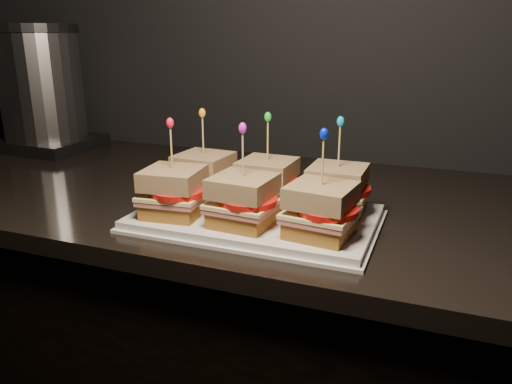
% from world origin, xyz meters
% --- Properties ---
extents(granite_slab, '(2.58, 0.68, 0.03)m').
position_xyz_m(granite_slab, '(-0.30, 1.67, 0.91)').
color(granite_slab, black).
rests_on(granite_slab, cabinet).
extents(platter, '(0.39, 0.24, 0.02)m').
position_xyz_m(platter, '(-0.20, 1.51, 0.94)').
color(platter, silver).
rests_on(platter, granite_slab).
extents(platter_rim, '(0.40, 0.25, 0.01)m').
position_xyz_m(platter_rim, '(-0.20, 1.51, 0.93)').
color(platter_rim, silver).
rests_on(platter_rim, granite_slab).
extents(sandwich_0_bread_bot, '(0.10, 0.10, 0.02)m').
position_xyz_m(sandwich_0_bread_bot, '(-0.32, 1.57, 0.96)').
color(sandwich_0_bread_bot, brown).
rests_on(sandwich_0_bread_bot, platter).
extents(sandwich_0_ham, '(0.10, 0.10, 0.01)m').
position_xyz_m(sandwich_0_ham, '(-0.32, 1.57, 0.98)').
color(sandwich_0_ham, '#CC6769').
rests_on(sandwich_0_ham, sandwich_0_bread_bot).
extents(sandwich_0_cheese, '(0.11, 0.10, 0.01)m').
position_xyz_m(sandwich_0_cheese, '(-0.32, 1.57, 0.98)').
color(sandwich_0_cheese, '#FEE69B').
rests_on(sandwich_0_cheese, sandwich_0_ham).
extents(sandwich_0_tomato, '(0.09, 0.09, 0.01)m').
position_xyz_m(sandwich_0_tomato, '(-0.31, 1.56, 0.99)').
color(sandwich_0_tomato, red).
rests_on(sandwich_0_tomato, sandwich_0_cheese).
extents(sandwich_0_bread_top, '(0.10, 0.10, 0.03)m').
position_xyz_m(sandwich_0_bread_top, '(-0.32, 1.57, 1.01)').
color(sandwich_0_bread_top, '#4F2A0D').
rests_on(sandwich_0_bread_top, sandwich_0_tomato).
extents(sandwich_0_pick, '(0.00, 0.00, 0.09)m').
position_xyz_m(sandwich_0_pick, '(-0.32, 1.57, 1.06)').
color(sandwich_0_pick, tan).
rests_on(sandwich_0_pick, sandwich_0_bread_top).
extents(sandwich_0_frill, '(0.01, 0.01, 0.02)m').
position_xyz_m(sandwich_0_frill, '(-0.32, 1.57, 1.10)').
color(sandwich_0_frill, orange).
rests_on(sandwich_0_frill, sandwich_0_pick).
extents(sandwich_1_bread_bot, '(0.09, 0.09, 0.02)m').
position_xyz_m(sandwich_1_bread_bot, '(-0.20, 1.57, 0.96)').
color(sandwich_1_bread_bot, brown).
rests_on(sandwich_1_bread_bot, platter).
extents(sandwich_1_ham, '(0.10, 0.10, 0.01)m').
position_xyz_m(sandwich_1_ham, '(-0.20, 1.57, 0.98)').
color(sandwich_1_ham, '#CC6769').
rests_on(sandwich_1_ham, sandwich_1_bread_bot).
extents(sandwich_1_cheese, '(0.10, 0.10, 0.01)m').
position_xyz_m(sandwich_1_cheese, '(-0.20, 1.57, 0.98)').
color(sandwich_1_cheese, '#FEE69B').
rests_on(sandwich_1_cheese, sandwich_1_ham).
extents(sandwich_1_tomato, '(0.09, 0.09, 0.01)m').
position_xyz_m(sandwich_1_tomato, '(-0.19, 1.56, 0.99)').
color(sandwich_1_tomato, red).
rests_on(sandwich_1_tomato, sandwich_1_cheese).
extents(sandwich_1_bread_top, '(0.09, 0.09, 0.03)m').
position_xyz_m(sandwich_1_bread_top, '(-0.20, 1.57, 1.01)').
color(sandwich_1_bread_top, '#4F2A0D').
rests_on(sandwich_1_bread_top, sandwich_1_tomato).
extents(sandwich_1_pick, '(0.00, 0.00, 0.09)m').
position_xyz_m(sandwich_1_pick, '(-0.20, 1.57, 1.06)').
color(sandwich_1_pick, tan).
rests_on(sandwich_1_pick, sandwich_1_bread_top).
extents(sandwich_1_frill, '(0.01, 0.01, 0.02)m').
position_xyz_m(sandwich_1_frill, '(-0.20, 1.57, 1.10)').
color(sandwich_1_frill, green).
rests_on(sandwich_1_frill, sandwich_1_pick).
extents(sandwich_2_bread_bot, '(0.09, 0.09, 0.02)m').
position_xyz_m(sandwich_2_bread_bot, '(-0.08, 1.57, 0.96)').
color(sandwich_2_bread_bot, brown).
rests_on(sandwich_2_bread_bot, platter).
extents(sandwich_2_ham, '(0.10, 0.09, 0.01)m').
position_xyz_m(sandwich_2_ham, '(-0.08, 1.57, 0.98)').
color(sandwich_2_ham, '#CC6769').
rests_on(sandwich_2_ham, sandwich_2_bread_bot).
extents(sandwich_2_cheese, '(0.10, 0.10, 0.01)m').
position_xyz_m(sandwich_2_cheese, '(-0.08, 1.57, 0.98)').
color(sandwich_2_cheese, '#FEE69B').
rests_on(sandwich_2_cheese, sandwich_2_ham).
extents(sandwich_2_tomato, '(0.09, 0.09, 0.01)m').
position_xyz_m(sandwich_2_tomato, '(-0.06, 1.56, 0.99)').
color(sandwich_2_tomato, red).
rests_on(sandwich_2_tomato, sandwich_2_cheese).
extents(sandwich_2_bread_top, '(0.09, 0.09, 0.03)m').
position_xyz_m(sandwich_2_bread_top, '(-0.08, 1.57, 1.01)').
color(sandwich_2_bread_top, '#4F2A0D').
rests_on(sandwich_2_bread_top, sandwich_2_tomato).
extents(sandwich_2_pick, '(0.00, 0.00, 0.09)m').
position_xyz_m(sandwich_2_pick, '(-0.08, 1.57, 1.06)').
color(sandwich_2_pick, tan).
rests_on(sandwich_2_pick, sandwich_2_bread_top).
extents(sandwich_2_frill, '(0.01, 0.01, 0.02)m').
position_xyz_m(sandwich_2_frill, '(-0.08, 1.57, 1.10)').
color(sandwich_2_frill, '#0496B9').
rests_on(sandwich_2_frill, sandwich_2_pick).
extents(sandwich_3_bread_bot, '(0.10, 0.10, 0.02)m').
position_xyz_m(sandwich_3_bread_bot, '(-0.32, 1.46, 0.96)').
color(sandwich_3_bread_bot, brown).
rests_on(sandwich_3_bread_bot, platter).
extents(sandwich_3_ham, '(0.11, 0.10, 0.01)m').
position_xyz_m(sandwich_3_ham, '(-0.32, 1.46, 0.98)').
color(sandwich_3_ham, '#CC6769').
rests_on(sandwich_3_ham, sandwich_3_bread_bot).
extents(sandwich_3_cheese, '(0.11, 0.11, 0.01)m').
position_xyz_m(sandwich_3_cheese, '(-0.32, 1.46, 0.98)').
color(sandwich_3_cheese, '#FEE69B').
rests_on(sandwich_3_cheese, sandwich_3_ham).
extents(sandwich_3_tomato, '(0.09, 0.09, 0.01)m').
position_xyz_m(sandwich_3_tomato, '(-0.31, 1.45, 0.99)').
color(sandwich_3_tomato, red).
rests_on(sandwich_3_tomato, sandwich_3_cheese).
extents(sandwich_3_bread_top, '(0.10, 0.10, 0.03)m').
position_xyz_m(sandwich_3_bread_top, '(-0.32, 1.46, 1.01)').
color(sandwich_3_bread_top, '#4F2A0D').
rests_on(sandwich_3_bread_top, sandwich_3_tomato).
extents(sandwich_3_pick, '(0.00, 0.00, 0.09)m').
position_xyz_m(sandwich_3_pick, '(-0.32, 1.46, 1.06)').
color(sandwich_3_pick, tan).
rests_on(sandwich_3_pick, sandwich_3_bread_top).
extents(sandwich_3_frill, '(0.01, 0.01, 0.02)m').
position_xyz_m(sandwich_3_frill, '(-0.32, 1.46, 1.10)').
color(sandwich_3_frill, red).
rests_on(sandwich_3_frill, sandwich_3_pick).
extents(sandwich_4_bread_bot, '(0.10, 0.10, 0.02)m').
position_xyz_m(sandwich_4_bread_bot, '(-0.20, 1.46, 0.96)').
color(sandwich_4_bread_bot, brown).
rests_on(sandwich_4_bread_bot, platter).
extents(sandwich_4_ham, '(0.10, 0.10, 0.01)m').
position_xyz_m(sandwich_4_ham, '(-0.20, 1.46, 0.98)').
color(sandwich_4_ham, '#CC6769').
rests_on(sandwich_4_ham, sandwich_4_bread_bot).
extents(sandwich_4_cheese, '(0.11, 0.10, 0.01)m').
position_xyz_m(sandwich_4_cheese, '(-0.20, 1.46, 0.98)').
color(sandwich_4_cheese, '#FEE69B').
rests_on(sandwich_4_cheese, sandwich_4_ham).
extents(sandwich_4_tomato, '(0.09, 0.09, 0.01)m').
position_xyz_m(sandwich_4_tomato, '(-0.19, 1.45, 0.99)').
color(sandwich_4_tomato, red).
rests_on(sandwich_4_tomato, sandwich_4_cheese).
extents(sandwich_4_bread_top, '(0.10, 0.10, 0.03)m').
position_xyz_m(sandwich_4_bread_top, '(-0.20, 1.46, 1.01)').
color(sandwich_4_bread_top, '#4F2A0D').
rests_on(sandwich_4_bread_top, sandwich_4_tomato).
extents(sandwich_4_pick, '(0.00, 0.00, 0.09)m').
position_xyz_m(sandwich_4_pick, '(-0.20, 1.46, 1.06)').
color(sandwich_4_pick, tan).
rests_on(sandwich_4_pick, sandwich_4_bread_top).
extents(sandwich_4_frill, '(0.01, 0.01, 0.02)m').
position_xyz_m(sandwich_4_frill, '(-0.20, 1.46, 1.10)').
color(sandwich_4_frill, '#CC1CD2').
rests_on(sandwich_4_frill, sandwich_4_pick).
extents(sandwich_5_bread_bot, '(0.10, 0.10, 0.02)m').
position_xyz_m(sandwich_5_bread_bot, '(-0.08, 1.46, 0.96)').
color(sandwich_5_bread_bot, brown).
rests_on(sandwich_5_bread_bot, platter).
extents(sandwich_5_ham, '(0.11, 0.11, 0.01)m').
position_xyz_m(sandwich_5_ham, '(-0.08, 1.46, 0.98)').
color(sandwich_5_ham, '#CC6769').
rests_on(sandwich_5_ham, sandwich_5_bread_bot).
extents(sandwich_5_cheese, '(0.11, 0.11, 0.01)m').
position_xyz_m(sandwich_5_cheese, '(-0.08, 1.46, 0.98)').
color(sandwich_5_cheese, '#FEE69B').
rests_on(sandwich_5_cheese, sandwich_5_ham).
extents(sandwich_5_tomato, '(0.09, 0.09, 0.01)m').
position_xyz_m(sandwich_5_tomato, '(-0.06, 1.45, 0.99)').
color(sandwich_5_tomato, red).
rests_on(sandwich_5_tomato, sandwich_5_cheese).
extents(sandwich_5_bread_top, '(0.10, 0.10, 0.03)m').
position_xyz_m(sandwich_5_bread_top, '(-0.08, 1.46, 1.01)').
color(sandwich_5_bread_top, '#4F2A0D').
rests_on(sandwich_5_bread_top, sandwich_5_tomato).
extents(sandwich_5_pick, '(0.00, 0.00, 0.09)m').
position_xyz_m(sandwich_5_pick, '(-0.08, 1.46, 1.06)').
color(sandwich_5_pick, tan).
rests_on(sandwich_5_pick, sandwich_5_bread_top).
extents(sandwich_5_frill, '(0.01, 0.01, 0.02)m').
position_xyz_m(sandwich_5_frill, '(-0.08, 1.46, 1.10)').
color(sandwich_5_frill, '#041BCC').
rests_on(sandwich_5_frill, sandwich_5_pick).
extents(appliance_base, '(0.26, 0.22, 0.03)m').
position_xyz_m(appliance_base, '(-0.95, 1.84, 0.95)').
color(appliance_base, '#262628').
rests_on(appliance_base, granite_slab).
extents(appliance_body, '(0.21, 0.21, 0.28)m').
position_xyz_m(appliance_body, '(-0.95, 1.84, 1.10)').
color(appliance_body, silver).
rests_on(appliance_body, appliance_base).
extents(appliance_lid, '(0.22, 0.22, 0.02)m').
position_xyz_m(appliance_lid, '(-0.95, 1.84, 1.25)').
color(appliance_lid, '#262628').
rests_on(appliance_lid, appliance_body).
extents(appliance, '(0.26, 0.21, 0.33)m').
position_xyz_m(appliance, '(-0.95, 1.84, 1.10)').
color(appliance, silver).
rests_on(appliance, granite_slab).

